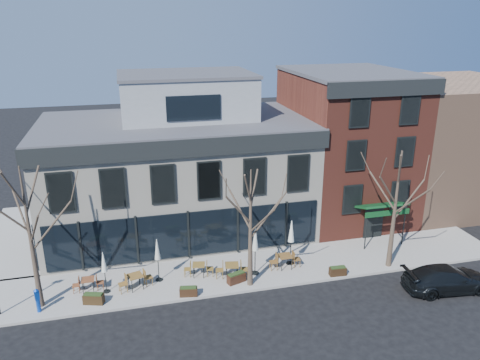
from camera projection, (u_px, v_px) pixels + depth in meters
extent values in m
plane|color=black|center=(189.00, 261.00, 30.20)|extent=(120.00, 120.00, 0.00)
cube|color=gray|center=(246.00, 270.00, 28.95)|extent=(33.50, 4.70, 0.15)
cube|color=gray|center=(19.00, 238.00, 33.08)|extent=(4.50, 12.00, 0.15)
cube|color=silver|center=(177.00, 178.00, 33.44)|extent=(18.00, 10.00, 8.00)
cube|color=#47474C|center=(175.00, 122.00, 32.10)|extent=(18.30, 10.30, 0.30)
cube|color=black|center=(185.00, 148.00, 27.58)|extent=(18.30, 0.25, 1.10)
cube|color=black|center=(34.00, 137.00, 30.17)|extent=(0.25, 10.30, 1.10)
cube|color=black|center=(188.00, 234.00, 29.51)|extent=(17.20, 0.12, 3.00)
cube|color=black|center=(45.00, 223.00, 31.15)|extent=(0.12, 7.50, 3.00)
cube|color=gray|center=(186.00, 97.00, 32.73)|extent=(9.00, 6.50, 3.00)
cube|color=maroon|center=(345.00, 146.00, 35.93)|extent=(8.00, 10.00, 11.00)
cube|color=#47474C|center=(351.00, 72.00, 34.09)|extent=(8.20, 10.20, 0.25)
cube|color=black|center=(388.00, 88.00, 29.55)|extent=(8.20, 0.25, 1.00)
cube|color=#0D3B19|center=(382.00, 205.00, 31.44)|extent=(3.20, 1.66, 0.67)
cube|color=black|center=(373.00, 223.00, 32.72)|extent=(1.40, 0.10, 2.50)
cube|color=#8C664C|center=(449.00, 141.00, 39.30)|extent=(12.00, 12.00, 10.00)
cone|color=#382B21|center=(31.00, 239.00, 23.95)|extent=(0.34, 0.34, 7.92)
cylinder|color=#382B21|center=(52.00, 226.00, 24.18)|extent=(2.23, 0.50, 2.48)
cylinder|color=#382B21|center=(22.00, 215.00, 24.39)|extent=(1.03, 2.05, 2.14)
cylinder|color=#382B21|center=(7.00, 216.00, 22.97)|extent=(1.80, 0.75, 2.21)
cylinder|color=#382B21|center=(34.00, 230.00, 22.86)|extent=(1.03, 2.04, 2.28)
cone|color=#382B21|center=(250.00, 229.00, 26.10)|extent=(0.34, 0.34, 7.04)
cylinder|color=#382B21|center=(266.00, 218.00, 26.30)|extent=(2.00, 0.46, 2.21)
cylinder|color=#382B21|center=(240.00, 209.00, 26.49)|extent=(0.93, 1.84, 1.91)
cylinder|color=#382B21|center=(239.00, 210.00, 25.22)|extent=(1.61, 0.68, 1.97)
cylinder|color=#382B21|center=(262.00, 221.00, 25.13)|extent=(0.93, 1.83, 2.03)
cone|color=#382B21|center=(395.00, 210.00, 28.09)|extent=(0.34, 0.34, 7.48)
cylinder|color=#382B21|center=(409.00, 200.00, 28.30)|extent=(2.12, 0.48, 2.35)
cylinder|color=#382B21|center=(382.00, 191.00, 28.50)|extent=(0.98, 1.94, 2.03)
cylinder|color=#382B21|center=(388.00, 191.00, 27.16)|extent=(1.71, 0.71, 2.09)
cylinder|color=#382B21|center=(412.00, 202.00, 27.06)|extent=(0.98, 1.94, 2.16)
imported|color=black|center=(447.00, 279.00, 26.73)|extent=(5.22, 2.48, 1.47)
cylinder|color=#0C379D|center=(38.00, 305.00, 24.62)|extent=(0.21, 0.21, 0.75)
cube|color=#0C379D|center=(37.00, 295.00, 24.41)|extent=(0.29, 0.26, 0.53)
cone|color=#0C379D|center=(36.00, 290.00, 24.30)|extent=(0.28, 0.28, 0.13)
cube|color=brown|center=(88.00, 279.00, 26.38)|extent=(0.71, 0.71, 0.04)
cylinder|color=black|center=(83.00, 288.00, 26.18)|extent=(0.04, 0.04, 0.73)
cylinder|color=black|center=(93.00, 287.00, 26.31)|extent=(0.04, 0.04, 0.73)
cylinder|color=black|center=(84.00, 283.00, 26.70)|extent=(0.04, 0.04, 0.73)
cylinder|color=black|center=(94.00, 282.00, 26.82)|extent=(0.04, 0.04, 0.73)
cube|color=brown|center=(135.00, 276.00, 26.57)|extent=(0.99, 0.99, 0.05)
cylinder|color=black|center=(132.00, 286.00, 26.30)|extent=(0.05, 0.05, 0.82)
cylinder|color=black|center=(143.00, 283.00, 26.61)|extent=(0.05, 0.05, 0.82)
cylinder|color=black|center=(129.00, 281.00, 26.82)|extent=(0.05, 0.05, 0.82)
cylinder|color=black|center=(139.00, 278.00, 27.13)|extent=(0.05, 0.05, 0.82)
cube|color=brown|center=(199.00, 265.00, 27.90)|extent=(0.86, 0.86, 0.04)
cylinder|color=black|center=(194.00, 273.00, 27.75)|extent=(0.04, 0.04, 0.75)
cylinder|color=black|center=(203.00, 273.00, 27.76)|extent=(0.04, 0.04, 0.75)
cylinder|color=black|center=(194.00, 268.00, 28.29)|extent=(0.04, 0.04, 0.75)
cylinder|color=black|center=(204.00, 268.00, 28.31)|extent=(0.04, 0.04, 0.75)
cube|color=brown|center=(232.00, 265.00, 27.71)|extent=(0.93, 0.93, 0.05)
cylinder|color=black|center=(227.00, 274.00, 27.54)|extent=(0.05, 0.05, 0.82)
cylinder|color=black|center=(238.00, 274.00, 27.57)|extent=(0.05, 0.05, 0.82)
cylinder|color=black|center=(226.00, 269.00, 28.14)|extent=(0.05, 0.05, 0.82)
cylinder|color=black|center=(237.00, 268.00, 28.17)|extent=(0.05, 0.05, 0.82)
cube|color=brown|center=(285.00, 256.00, 28.76)|extent=(0.80, 0.80, 0.05)
cylinder|color=black|center=(282.00, 265.00, 28.54)|extent=(0.05, 0.05, 0.82)
cylinder|color=black|center=(292.00, 264.00, 28.68)|extent=(0.05, 0.05, 0.82)
cylinder|color=black|center=(278.00, 260.00, 29.12)|extent=(0.05, 0.05, 0.82)
cylinder|color=black|center=(288.00, 259.00, 29.27)|extent=(0.05, 0.05, 0.82)
cylinder|color=black|center=(107.00, 291.00, 26.50)|extent=(0.40, 0.40, 0.05)
cylinder|color=black|center=(105.00, 276.00, 26.18)|extent=(0.05, 0.05, 2.01)
cone|color=silver|center=(104.00, 262.00, 25.88)|extent=(0.33, 0.33, 1.19)
cylinder|color=black|center=(159.00, 280.00, 27.66)|extent=(0.43, 0.43, 0.06)
cylinder|color=black|center=(158.00, 264.00, 27.32)|extent=(0.05, 0.05, 2.16)
cone|color=beige|center=(157.00, 249.00, 26.99)|extent=(0.35, 0.35, 1.27)
cylinder|color=black|center=(255.00, 273.00, 28.39)|extent=(0.49, 0.49, 0.07)
cylinder|color=black|center=(255.00, 256.00, 28.00)|extent=(0.06, 0.06, 2.43)
cone|color=beige|center=(255.00, 239.00, 27.63)|extent=(0.40, 0.40, 1.43)
cylinder|color=black|center=(290.00, 263.00, 29.53)|extent=(0.47, 0.47, 0.06)
cylinder|color=black|center=(291.00, 247.00, 29.15)|extent=(0.05, 0.05, 2.37)
cone|color=white|center=(291.00, 231.00, 28.79)|extent=(0.39, 0.39, 1.40)
cube|color=black|center=(94.00, 299.00, 25.37)|extent=(1.17, 0.74, 0.55)
cube|color=#1E3314|center=(93.00, 294.00, 25.27)|extent=(1.04, 0.63, 0.09)
cube|color=black|center=(189.00, 292.00, 26.07)|extent=(1.04, 0.56, 0.49)
cube|color=#1E3314|center=(188.00, 288.00, 25.99)|extent=(0.93, 0.47, 0.08)
cube|color=#331B11|center=(236.00, 278.00, 27.37)|extent=(1.18, 0.78, 0.55)
cube|color=#1E3314|center=(236.00, 274.00, 27.28)|extent=(1.05, 0.66, 0.09)
cube|color=black|center=(338.00, 271.00, 28.14)|extent=(1.04, 0.47, 0.51)
cube|color=#1E3314|center=(338.00, 267.00, 28.05)|extent=(0.93, 0.39, 0.08)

